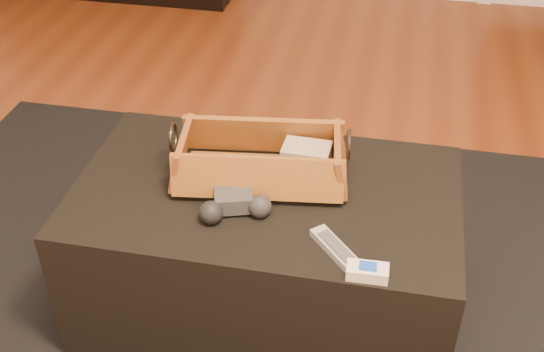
% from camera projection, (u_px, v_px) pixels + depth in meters
% --- Properties ---
extents(floor, '(5.00, 5.50, 0.01)m').
position_uv_depth(floor, '(217.00, 345.00, 1.91)').
color(floor, brown).
rests_on(floor, ground).
extents(area_rug, '(2.60, 2.00, 0.01)m').
position_uv_depth(area_rug, '(263.00, 316.00, 1.98)').
color(area_rug, black).
rests_on(area_rug, floor).
extents(ottoman, '(1.00, 0.60, 0.42)m').
position_uv_depth(ottoman, '(266.00, 249.00, 1.89)').
color(ottoman, black).
rests_on(ottoman, area_rug).
extents(tv_remote, '(0.24, 0.11, 0.02)m').
position_uv_depth(tv_remote, '(251.00, 173.00, 1.78)').
color(tv_remote, black).
rests_on(tv_remote, wicker_basket).
extents(cloth_bundle, '(0.13, 0.09, 0.07)m').
position_uv_depth(cloth_bundle, '(306.00, 157.00, 1.80)').
color(cloth_bundle, tan).
rests_on(cloth_bundle, wicker_basket).
extents(wicker_basket, '(0.48, 0.29, 0.16)m').
position_uv_depth(wicker_basket, '(260.00, 162.00, 1.78)').
color(wicker_basket, '#A66825').
rests_on(wicker_basket, ottoman).
extents(game_controller, '(0.19, 0.14, 0.06)m').
position_uv_depth(game_controller, '(235.00, 206.00, 1.67)').
color(game_controller, '#333336').
rests_on(game_controller, ottoman).
extents(silver_remote, '(0.15, 0.16, 0.02)m').
position_uv_depth(silver_remote, '(339.00, 252.00, 1.56)').
color(silver_remote, '#B4B8BD').
rests_on(silver_remote, ottoman).
extents(cream_gadget, '(0.09, 0.05, 0.03)m').
position_uv_depth(cream_gadget, '(367.00, 272.00, 1.50)').
color(cream_gadget, white).
rests_on(cream_gadget, ottoman).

